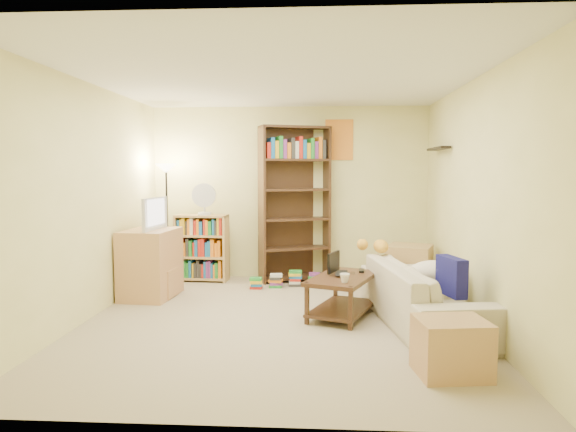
{
  "coord_description": "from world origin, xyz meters",
  "views": [
    {
      "loc": [
        0.43,
        -5.26,
        1.57
      ],
      "look_at": [
        0.07,
        0.65,
        1.05
      ],
      "focal_mm": 32.0,
      "sensor_mm": 36.0,
      "label": 1
    }
  ],
  "objects": [
    {
      "name": "tv_remote",
      "position": [
        0.91,
        0.48,
        0.45
      ],
      "size": [
        0.07,
        0.18,
        0.02
      ],
      "primitive_type": "cube",
      "rotation": [
        0.0,
        0.0,
        -0.08
      ],
      "color": "black",
      "rests_on": "coffee_table"
    },
    {
      "name": "tall_bookshelf",
      "position": [
        0.09,
        2.01,
        1.16
      ],
      "size": [
        1.04,
        0.65,
        2.2
      ],
      "rotation": [
        0.0,
        0.0,
        0.35
      ],
      "color": "#462D1B",
      "rests_on": "ground"
    },
    {
      "name": "tv_stand",
      "position": [
        -1.66,
        0.93,
        0.42
      ],
      "size": [
        0.63,
        0.84,
        0.85
      ],
      "primitive_type": "cube",
      "rotation": [
        0.0,
        0.0,
        -0.09
      ],
      "color": "tan",
      "rests_on": "ground"
    },
    {
      "name": "short_bookshelf",
      "position": [
        -1.24,
        1.92,
        0.48
      ],
      "size": [
        0.76,
        0.34,
        0.95
      ],
      "rotation": [
        0.0,
        0.0,
        -0.06
      ],
      "color": "tan",
      "rests_on": "ground"
    },
    {
      "name": "television",
      "position": [
        -1.66,
        0.93,
        1.05
      ],
      "size": [
        0.71,
        0.21,
        0.4
      ],
      "primitive_type": "imported",
      "rotation": [
        0.0,
        0.0,
        1.48
      ],
      "color": "black",
      "rests_on": "tv_stand"
    },
    {
      "name": "room",
      "position": [
        0.0,
        0.01,
        1.62
      ],
      "size": [
        4.5,
        4.54,
        2.52
      ],
      "color": "tan",
      "rests_on": "ground"
    },
    {
      "name": "mug",
      "position": [
        0.7,
        -0.11,
        0.49
      ],
      "size": [
        0.15,
        0.15,
        0.09
      ],
      "primitive_type": "imported",
      "rotation": [
        0.0,
        0.0,
        -0.27
      ],
      "color": "white",
      "rests_on": "coffee_table"
    },
    {
      "name": "sofa",
      "position": [
        1.51,
        0.0,
        0.31
      ],
      "size": [
        2.33,
        1.44,
        0.61
      ],
      "primitive_type": "imported",
      "rotation": [
        0.0,
        0.0,
        1.72
      ],
      "color": "#BEB09D",
      "rests_on": "ground"
    },
    {
      "name": "floor_lamp",
      "position": [
        -1.68,
        1.75,
        1.33
      ],
      "size": [
        0.28,
        0.28,
        1.67
      ],
      "color": "black",
      "rests_on": "ground"
    },
    {
      "name": "end_cabinet",
      "position": [
        1.45,
        -1.36,
        0.22
      ],
      "size": [
        0.58,
        0.5,
        0.44
      ],
      "primitive_type": "cube",
      "rotation": [
        0.0,
        0.0,
        0.13
      ],
      "color": "tan",
      "rests_on": "ground"
    },
    {
      "name": "desk_fan",
      "position": [
        -1.18,
        1.87,
        1.18
      ],
      "size": [
        0.34,
        0.19,
        0.45
      ],
      "color": "silver",
      "rests_on": "short_bookshelf"
    },
    {
      "name": "laptop_screen",
      "position": [
        0.6,
        0.33,
        0.57
      ],
      "size": [
        0.13,
        0.31,
        0.22
      ],
      "primitive_type": "cube",
      "rotation": [
        0.0,
        0.0,
        -0.38
      ],
      "color": "white",
      "rests_on": "laptop"
    },
    {
      "name": "laptop",
      "position": [
        0.73,
        0.28,
        0.45
      ],
      "size": [
        0.35,
        0.24,
        0.03
      ],
      "primitive_type": "imported",
      "rotation": [
        0.0,
        0.0,
        1.52
      ],
      "color": "black",
      "rests_on": "coffee_table"
    },
    {
      "name": "side_table",
      "position": [
        1.61,
        1.4,
        0.31
      ],
      "size": [
        0.68,
        0.68,
        0.61
      ],
      "primitive_type": "cube",
      "rotation": [
        0.0,
        0.0,
        -0.34
      ],
      "color": "tan",
      "rests_on": "ground"
    },
    {
      "name": "book_stacks",
      "position": [
        0.14,
        1.64,
        0.09
      ],
      "size": [
        1.21,
        0.51,
        0.22
      ],
      "color": "red",
      "rests_on": "ground"
    },
    {
      "name": "navy_pillow",
      "position": [
        1.68,
        -0.43,
        0.58
      ],
      "size": [
        0.22,
        0.42,
        0.36
      ],
      "primitive_type": "cube",
      "rotation": [
        0.0,
        0.0,
        1.82
      ],
      "color": "navy",
      "rests_on": "sofa"
    },
    {
      "name": "coffee_table",
      "position": [
        0.69,
        0.21,
        0.29
      ],
      "size": [
        0.87,
        1.12,
        0.44
      ],
      "rotation": [
        0.0,
        0.0,
        -0.38
      ],
      "color": "#4A331C",
      "rests_on": "ground"
    },
    {
      "name": "tabby_cat",
      "position": [
        1.12,
        0.76,
        0.69
      ],
      "size": [
        0.48,
        0.23,
        0.17
      ],
      "color": "gold",
      "rests_on": "sofa"
    },
    {
      "name": "cream_blanket",
      "position": [
        1.65,
        0.08,
        0.52
      ],
      "size": [
        0.56,
        0.4,
        0.24
      ],
      "primitive_type": "ellipsoid",
      "color": "white",
      "rests_on": "sofa"
    }
  ]
}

